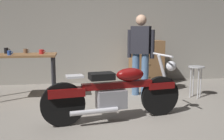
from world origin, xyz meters
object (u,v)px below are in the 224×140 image
object	(u,v)px
wooden_dresser	(146,63)
mug_red_diner	(42,52)
person_standing	(141,51)
shop_stool	(196,73)
mug_black_matte	(6,51)
mug_blue_enamel	(9,53)
motorcycle	(116,92)
mug_brown_stoneware	(26,51)

from	to	relation	value
wooden_dresser	mug_red_diner	xyz separation A→B (m)	(-2.40, -0.99, 0.40)
person_standing	shop_stool	distance (m)	1.20
mug_black_matte	mug_red_diner	bearing A→B (deg)	-17.26
wooden_dresser	mug_blue_enamel	bearing A→B (deg)	-159.22
mug_black_matte	motorcycle	bearing A→B (deg)	-40.39
person_standing	shop_stool	world-z (taller)	person_standing
shop_stool	motorcycle	bearing A→B (deg)	-149.42
shop_stool	mug_blue_enamel	distance (m)	3.66
mug_blue_enamel	mug_black_matte	distance (m)	0.38
wooden_dresser	mug_blue_enamel	distance (m)	3.20
wooden_dresser	mug_black_matte	xyz separation A→B (m)	(-3.11, -0.77, 0.41)
mug_black_matte	mug_red_diner	xyz separation A→B (m)	(0.70, -0.22, -0.01)
mug_blue_enamel	mug_red_diner	size ratio (longest dim) A/B	0.85
motorcycle	mug_black_matte	distance (m)	2.58
shop_stool	person_standing	bearing A→B (deg)	162.67
motorcycle	wooden_dresser	world-z (taller)	wooden_dresser
motorcycle	person_standing	world-z (taller)	person_standing
motorcycle	mug_black_matte	world-z (taller)	mug_black_matte
motorcycle	mug_blue_enamel	bearing A→B (deg)	135.12
motorcycle	shop_stool	distance (m)	2.13
person_standing	mug_red_diner	bearing A→B (deg)	29.77
person_standing	wooden_dresser	world-z (taller)	person_standing
person_standing	mug_black_matte	size ratio (longest dim) A/B	14.17
mug_red_diner	wooden_dresser	bearing A→B (deg)	22.38
mug_blue_enamel	mug_brown_stoneware	bearing A→B (deg)	58.20
person_standing	wooden_dresser	distance (m)	1.14
person_standing	motorcycle	bearing A→B (deg)	91.73
wooden_dresser	mug_blue_enamel	size ratio (longest dim) A/B	10.77
mug_brown_stoneware	mug_red_diner	size ratio (longest dim) A/B	0.95
person_standing	mug_red_diner	world-z (taller)	person_standing
motorcycle	shop_stool	bearing A→B (deg)	21.34
person_standing	mug_blue_enamel	distance (m)	2.56
motorcycle	mug_blue_enamel	world-z (taller)	motorcycle
mug_red_diner	shop_stool	bearing A→B (deg)	-6.34
person_standing	wooden_dresser	xyz separation A→B (m)	(0.42, 0.99, -0.38)
mug_blue_enamel	wooden_dresser	bearing A→B (deg)	20.78
mug_brown_stoneware	mug_red_diner	bearing A→B (deg)	-34.41
mug_black_matte	mug_brown_stoneware	distance (m)	0.37
person_standing	mug_black_matte	bearing A→B (deg)	25.16
mug_blue_enamel	mug_black_matte	bearing A→B (deg)	110.99
mug_blue_enamel	motorcycle	bearing A→B (deg)	-35.64
wooden_dresser	mug_black_matte	distance (m)	3.23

